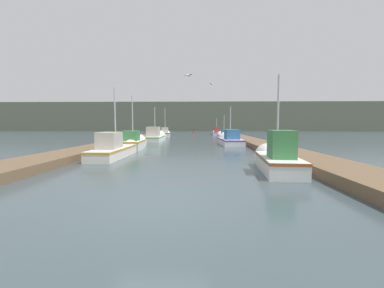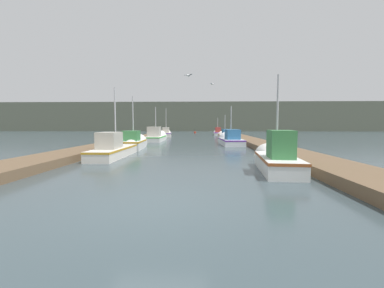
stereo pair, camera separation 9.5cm
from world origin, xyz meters
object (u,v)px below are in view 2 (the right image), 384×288
at_px(fishing_boat_2, 134,142).
at_px(fishing_boat_6, 166,134).
at_px(fishing_boat_1, 118,148).
at_px(mooring_piling_1, 166,131).
at_px(fishing_boat_0, 276,158).
at_px(fishing_boat_3, 230,140).
at_px(mooring_piling_2, 125,141).
at_px(fishing_boat_4, 156,137).
at_px(channel_buoy, 195,132).
at_px(seagull_1, 212,84).
at_px(fishing_boat_7, 218,133).
at_px(seagull_lead, 188,75).
at_px(mooring_piling_0, 138,137).
at_px(fishing_boat_5, 225,136).

height_order(fishing_boat_2, fishing_boat_6, fishing_boat_6).
height_order(fishing_boat_1, mooring_piling_1, fishing_boat_1).
bearing_deg(fishing_boat_2, fishing_boat_0, -51.16).
relative_size(fishing_boat_3, mooring_piling_2, 5.20).
relative_size(fishing_boat_0, fishing_boat_3, 0.85).
bearing_deg(mooring_piling_2, fishing_boat_0, -46.28).
height_order(fishing_boat_1, mooring_piling_2, fishing_boat_1).
xyz_separation_m(fishing_boat_4, channel_buoy, (3.76, 25.46, -0.32)).
bearing_deg(mooring_piling_1, seagull_1, -72.07).
bearing_deg(fishing_boat_2, fishing_boat_7, 68.82).
bearing_deg(mooring_piling_1, fishing_boat_1, -87.73).
bearing_deg(seagull_1, fishing_boat_0, -129.18).
distance_m(fishing_boat_0, mooring_piling_1, 36.02).
xyz_separation_m(fishing_boat_2, fishing_boat_3, (7.85, 4.22, -0.04)).
distance_m(fishing_boat_1, seagull_lead, 5.98).
bearing_deg(mooring_piling_0, seagull_lead, -61.34).
relative_size(fishing_boat_2, mooring_piling_1, 3.71).
height_order(fishing_boat_2, mooring_piling_2, fishing_boat_2).
height_order(fishing_boat_1, fishing_boat_6, fishing_boat_6).
bearing_deg(mooring_piling_1, fishing_boat_5, -51.37).
xyz_separation_m(fishing_boat_1, mooring_piling_0, (-1.37, 10.32, 0.15)).
relative_size(fishing_boat_1, fishing_boat_4, 1.02).
distance_m(mooring_piling_1, seagull_lead, 30.90).
bearing_deg(fishing_boat_4, fishing_boat_1, -89.99).
relative_size(fishing_boat_5, fishing_boat_6, 0.84).
bearing_deg(fishing_boat_2, mooring_piling_1, 88.55).
distance_m(fishing_boat_0, mooring_piling_2, 13.06).
distance_m(fishing_boat_3, mooring_piling_0, 9.18).
bearing_deg(fishing_boat_0, fishing_boat_7, 95.81).
bearing_deg(seagull_1, mooring_piling_1, 59.61).
bearing_deg(mooring_piling_0, mooring_piling_1, 89.51).
bearing_deg(fishing_boat_7, seagull_1, -93.96).
height_order(channel_buoy, seagull_1, seagull_1).
height_order(fishing_boat_1, mooring_piling_0, fishing_boat_1).
height_order(fishing_boat_3, fishing_boat_7, fishing_boat_3).
distance_m(fishing_boat_2, fishing_boat_3, 8.91).
bearing_deg(mooring_piling_2, seagull_lead, -42.36).
height_order(fishing_boat_0, channel_buoy, fishing_boat_0).
height_order(fishing_boat_6, seagull_lead, seagull_lead).
distance_m(fishing_boat_2, fishing_boat_4, 9.38).
bearing_deg(mooring_piling_1, fishing_boat_4, -86.19).
relative_size(fishing_boat_6, mooring_piling_0, 5.24).
height_order(fishing_boat_2, fishing_boat_5, fishing_boat_2).
xyz_separation_m(fishing_boat_1, seagull_lead, (4.19, 0.14, 4.26)).
relative_size(fishing_boat_3, seagull_1, 11.11).
bearing_deg(mooring_piling_0, fishing_boat_1, -82.42).
relative_size(fishing_boat_1, mooring_piling_1, 5.35).
relative_size(fishing_boat_4, seagull_lead, 11.81).
relative_size(mooring_piling_1, mooring_piling_2, 1.14).
xyz_separation_m(fishing_boat_0, mooring_piling_1, (-9.20, 34.83, 0.11)).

